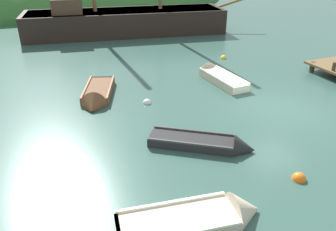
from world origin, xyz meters
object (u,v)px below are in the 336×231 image
(buoy_yellow, at_px, (223,58))
(buoy_orange, at_px, (299,179))
(sailing_ship, at_px, (124,25))
(rowboat_far, at_px, (217,77))
(rowboat_near_dock, at_px, (203,219))
(buoy_white, at_px, (147,103))
(rowboat_outer_left, at_px, (208,145))
(rowboat_outer_right, at_px, (97,97))

(buoy_yellow, xyz_separation_m, buoy_orange, (-4.31, -11.78, 0.00))
(sailing_ship, relative_size, buoy_yellow, 46.31)
(rowboat_far, height_order, buoy_orange, rowboat_far)
(rowboat_far, relative_size, buoy_orange, 9.09)
(rowboat_near_dock, xyz_separation_m, buoy_yellow, (7.88, 12.24, -0.09))
(buoy_orange, height_order, buoy_white, buoy_orange)
(sailing_ship, xyz_separation_m, buoy_yellow, (4.04, -8.98, -0.71))
(rowboat_outer_left, height_order, buoy_white, rowboat_outer_left)
(rowboat_far, relative_size, rowboat_near_dock, 1.01)
(rowboat_far, xyz_separation_m, buoy_orange, (-1.99, -8.56, -0.14))
(sailing_ship, height_order, rowboat_outer_right, sailing_ship)
(rowboat_outer_right, xyz_separation_m, rowboat_near_dock, (0.96, -8.91, -0.02))
(rowboat_outer_left, height_order, buoy_yellow, rowboat_outer_left)
(rowboat_outer_right, relative_size, buoy_yellow, 9.64)
(buoy_white, bearing_deg, rowboat_outer_left, -79.93)
(sailing_ship, xyz_separation_m, rowboat_near_dock, (-3.84, -21.22, -0.62))
(rowboat_outer_left, bearing_deg, sailing_ship, 118.53)
(sailing_ship, distance_m, buoy_orange, 20.77)
(rowboat_near_dock, bearing_deg, sailing_ship, 87.68)
(sailing_ship, height_order, buoy_orange, sailing_ship)
(rowboat_outer_right, bearing_deg, rowboat_near_dock, 26.06)
(rowboat_near_dock, xyz_separation_m, buoy_white, (1.07, 7.58, -0.09))
(sailing_ship, relative_size, buoy_white, 47.51)
(sailing_ship, distance_m, rowboat_near_dock, 21.57)
(sailing_ship, bearing_deg, buoy_orange, -81.46)
(sailing_ship, relative_size, rowboat_outer_left, 5.11)
(buoy_orange, distance_m, buoy_white, 7.54)
(rowboat_outer_left, xyz_separation_m, buoy_yellow, (6.03, 9.05, -0.10))
(rowboat_far, relative_size, rowboat_outer_right, 1.03)
(rowboat_outer_right, xyz_separation_m, buoy_white, (2.03, -1.33, -0.11))
(rowboat_outer_right, height_order, rowboat_outer_left, rowboat_outer_right)
(rowboat_outer_right, bearing_deg, rowboat_outer_left, 46.08)
(buoy_yellow, bearing_deg, rowboat_far, -125.76)
(sailing_ship, distance_m, buoy_white, 13.94)
(rowboat_outer_right, bearing_deg, rowboat_far, 110.93)
(rowboat_far, distance_m, buoy_orange, 8.79)
(rowboat_far, height_order, rowboat_outer_right, rowboat_outer_right)
(rowboat_outer_right, bearing_deg, buoy_orange, 48.16)
(sailing_ship, relative_size, buoy_orange, 42.41)
(rowboat_outer_left, distance_m, buoy_orange, 3.23)
(rowboat_far, relative_size, buoy_yellow, 9.92)
(rowboat_far, distance_m, buoy_white, 4.73)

